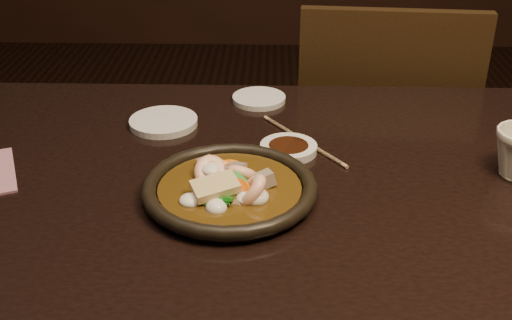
{
  "coord_description": "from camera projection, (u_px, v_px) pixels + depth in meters",
  "views": [
    {
      "loc": [
        -0.05,
        -0.82,
        1.26
      ],
      "look_at": [
        -0.08,
        0.02,
        0.8
      ],
      "focal_mm": 45.0,
      "sensor_mm": 36.0,
      "label": 1
    }
  ],
  "objects": [
    {
      "name": "table",
      "position": [
        305.0,
        239.0,
        1.0
      ],
      "size": [
        1.6,
        0.9,
        0.75
      ],
      "color": "black",
      "rests_on": "floor"
    },
    {
      "name": "chair",
      "position": [
        377.0,
        155.0,
        1.64
      ],
      "size": [
        0.46,
        0.46,
        0.9
      ],
      "rotation": [
        0.0,
        0.0,
        3.06
      ],
      "color": "black",
      "rests_on": "floor"
    },
    {
      "name": "saucer_left",
      "position": [
        164.0,
        122.0,
        1.19
      ],
      "size": [
        0.13,
        0.13,
        0.01
      ],
      "primitive_type": "cylinder",
      "color": "silver",
      "rests_on": "table"
    },
    {
      "name": "chopsticks",
      "position": [
        303.0,
        140.0,
        1.13
      ],
      "size": [
        0.14,
        0.19,
        0.01
      ],
      "rotation": [
        0.0,
        0.0,
        0.62
      ],
      "color": "tan",
      "rests_on": "table"
    },
    {
      "name": "plate",
      "position": [
        230.0,
        189.0,
        0.96
      ],
      "size": [
        0.26,
        0.26,
        0.03
      ],
      "color": "black",
      "rests_on": "table"
    },
    {
      "name": "saucer_right",
      "position": [
        259.0,
        99.0,
        1.28
      ],
      "size": [
        0.11,
        0.11,
        0.01
      ],
      "primitive_type": "cylinder",
      "color": "silver",
      "rests_on": "table"
    },
    {
      "name": "stirfry",
      "position": [
        229.0,
        186.0,
        0.96
      ],
      "size": [
        0.14,
        0.15,
        0.06
      ],
      "color": "#3D280B",
      "rests_on": "plate"
    },
    {
      "name": "soy_dish",
      "position": [
        288.0,
        148.0,
        1.09
      ],
      "size": [
        0.1,
        0.1,
        0.01
      ],
      "primitive_type": "cylinder",
      "color": "silver",
      "rests_on": "table"
    }
  ]
}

